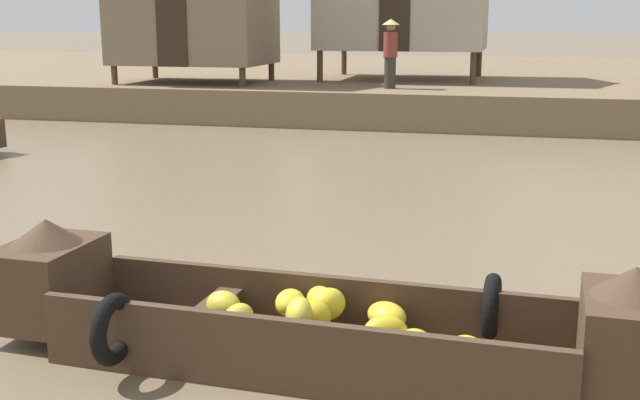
% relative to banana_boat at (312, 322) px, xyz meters
% --- Properties ---
extents(ground_plane, '(300.00, 300.00, 0.00)m').
position_rel_banana_boat_xyz_m(ground_plane, '(-1.22, 4.75, -0.34)').
color(ground_plane, '#726047').
extents(riverbank_strip, '(160.00, 20.00, 0.86)m').
position_rel_banana_boat_xyz_m(riverbank_strip, '(-1.22, 22.44, 0.09)').
color(riverbank_strip, '#756047').
rests_on(riverbank_strip, ground).
extents(banana_boat, '(5.02, 1.62, 0.96)m').
position_rel_banana_boat_xyz_m(banana_boat, '(0.00, 0.00, 0.00)').
color(banana_boat, '#473323').
rests_on(banana_boat, ground).
extents(stilt_house_left, '(4.60, 3.29, 3.85)m').
position_rel_banana_boat_xyz_m(stilt_house_left, '(-7.02, 14.61, 2.41)').
color(stilt_house_left, '#4C3826').
rests_on(stilt_house_left, riverbank_strip).
extents(stilt_house_mid_left, '(5.17, 3.94, 4.19)m').
position_rel_banana_boat_xyz_m(stilt_house_mid_left, '(-1.80, 17.14, 2.69)').
color(stilt_house_mid_left, '#4C3826').
rests_on(stilt_house_mid_left, riverbank_strip).
extents(vendor_person, '(0.44, 0.44, 1.66)m').
position_rel_banana_boat_xyz_m(vendor_person, '(-1.66, 13.94, 1.44)').
color(vendor_person, '#332D28').
rests_on(vendor_person, riverbank_strip).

